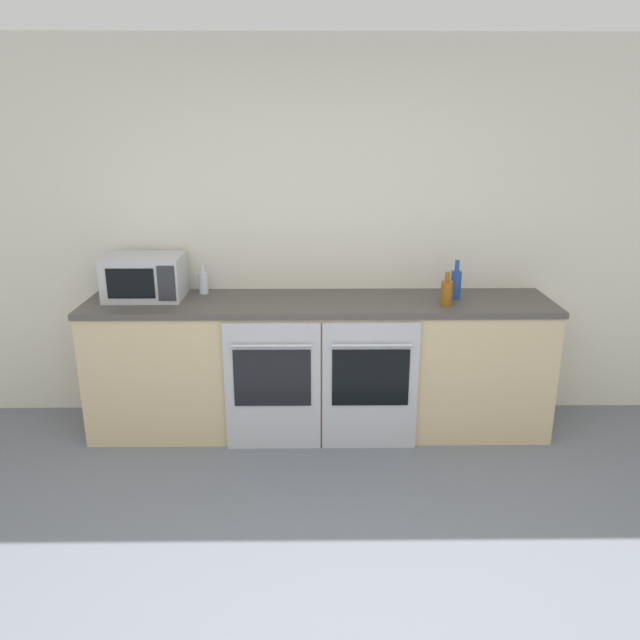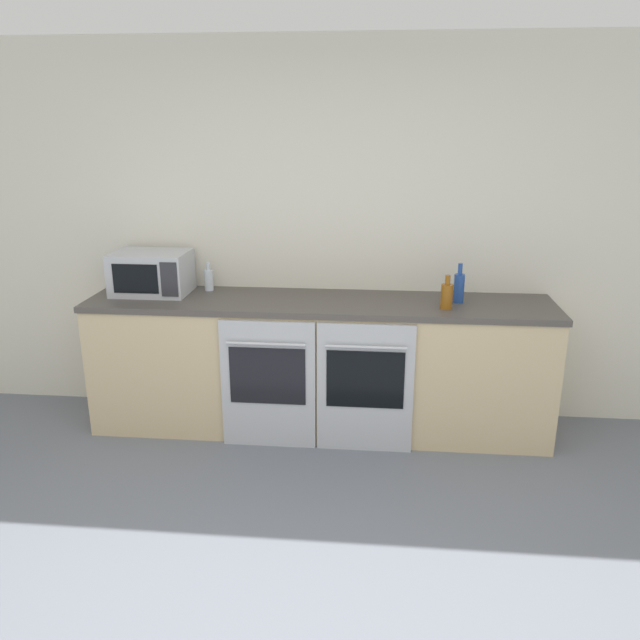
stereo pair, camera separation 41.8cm
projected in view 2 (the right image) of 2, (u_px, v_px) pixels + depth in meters
The scene contains 8 objects.
wall_back at pixel (324, 235), 4.35m from camera, with size 10.00×0.06×2.60m.
counter_back at pixel (319, 364), 4.28m from camera, with size 3.10×0.63×0.92m.
oven_left at pixel (268, 384), 4.01m from camera, with size 0.61×0.06×0.87m.
oven_right at pixel (365, 388), 3.96m from camera, with size 0.61×0.06×0.87m.
microwave at pixel (152, 273), 4.28m from camera, with size 0.51×0.37×0.29m.
bottle_clear at pixel (209, 279), 4.37m from camera, with size 0.06×0.06×0.20m.
bottle_amber at pixel (447, 296), 3.93m from camera, with size 0.08×0.08×0.22m.
bottle_blue at pixel (459, 287), 4.07m from camera, with size 0.07×0.07×0.26m.
Camera 2 is at (0.38, -1.85, 2.05)m, focal length 35.00 mm.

